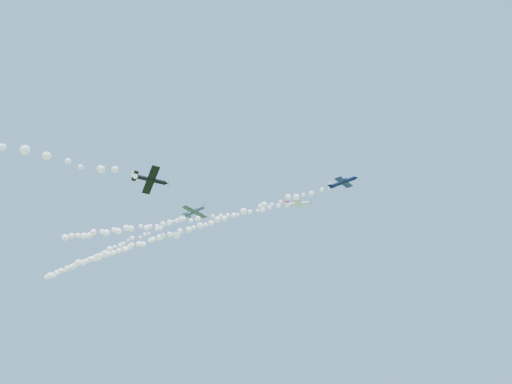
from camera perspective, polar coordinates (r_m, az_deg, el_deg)
The scene contains 7 objects.
plane_white at distance 104.39m, azimuth 5.65°, elevation -1.55°, with size 6.38×6.76×2.10m.
smoke_trail_white at distance 115.35m, azimuth -11.66°, elevation -4.05°, with size 64.51×17.53×2.76m, color white, non-canonical shape.
plane_navy at distance 91.39m, azimuth 11.61°, elevation 1.32°, with size 7.01×7.17×2.02m.
smoke_trail_navy at distance 110.69m, azimuth -8.39°, elevation -4.76°, with size 78.29×5.80×2.73m, color white, non-canonical shape.
plane_grey at distance 101.78m, azimuth -8.17°, elevation -2.60°, with size 6.69×7.09×1.79m.
smoke_trail_grey at distance 130.68m, azimuth -19.51°, elevation -7.55°, with size 71.08×14.48×3.06m, color white, non-canonical shape.
plane_black at distance 70.67m, azimuth -13.87°, elevation 1.61°, with size 5.84×5.66×2.09m.
Camera 1 is at (45.35, -71.60, 2.11)m, focal length 30.00 mm.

